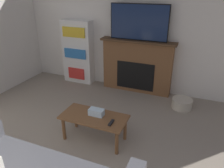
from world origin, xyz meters
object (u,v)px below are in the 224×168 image
at_px(coffee_table, 94,120).
at_px(bookshelf, 78,52).
at_px(tv, 139,22).
at_px(storage_basket, 182,104).
at_px(fireplace, 137,66).

height_order(coffee_table, bookshelf, bookshelf).
xyz_separation_m(tv, bookshelf, (-1.44, -0.00, -0.76)).
relative_size(bookshelf, storage_basket, 3.86).
bearing_deg(coffee_table, storage_basket, 52.42).
bearing_deg(bookshelf, storage_basket, -9.43).
distance_m(tv, coffee_table, 2.21).
relative_size(coffee_table, bookshelf, 0.67).
bearing_deg(tv, fireplace, 90.00).
bearing_deg(bookshelf, coffee_table, -54.43).
bearing_deg(fireplace, tv, -90.00).
bearing_deg(coffee_table, fireplace, 87.36).
bearing_deg(bookshelf, fireplace, 0.90).
distance_m(tv, bookshelf, 1.63).
bearing_deg(storage_basket, bookshelf, 170.57).
xyz_separation_m(coffee_table, storage_basket, (1.13, 1.47, -0.26)).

